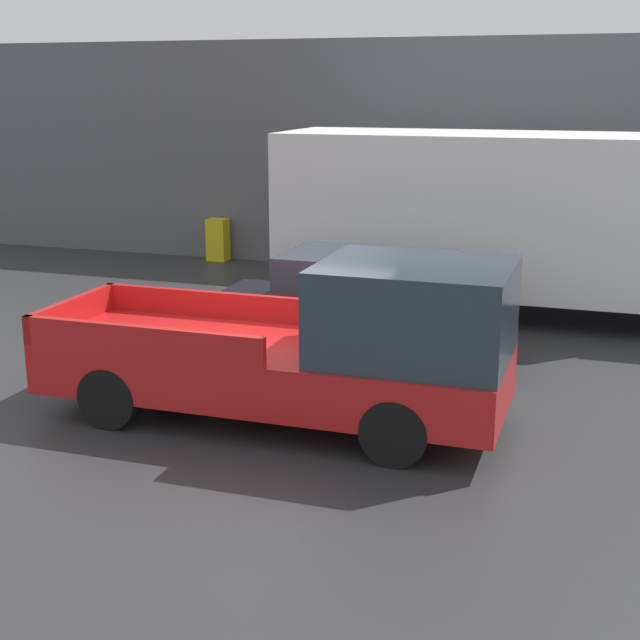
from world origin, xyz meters
The scene contains 6 objects.
ground_plane centered at (0.00, 0.00, 0.00)m, with size 60.00×60.00×0.00m, color #2D2D30.
building_wall centered at (0.00, 9.11, 2.47)m, with size 28.00×0.15×4.93m.
pickup_truck centered at (0.66, -0.33, 0.95)m, with size 5.61×1.97×2.05m.
car centered at (0.44, 2.36, 0.81)m, with size 4.39×1.84×1.60m.
delivery_truck centered at (2.10, 5.86, 1.72)m, with size 8.64×2.56×3.16m.
newspaper_box centered at (-4.82, 8.79, 0.48)m, with size 0.45×0.40×0.97m.
Camera 1 is at (3.86, -9.90, 3.98)m, focal length 50.00 mm.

